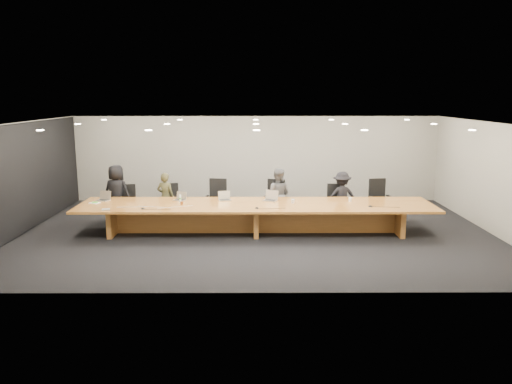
# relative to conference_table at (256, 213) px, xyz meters

# --- Properties ---
(ground) EXTENTS (12.00, 12.00, 0.00)m
(ground) POSITION_rel_conference_table_xyz_m (0.00, 0.00, -0.52)
(ground) COLOR black
(ground) RESTS_ON ground
(back_wall) EXTENTS (12.00, 0.02, 2.80)m
(back_wall) POSITION_rel_conference_table_xyz_m (0.00, 4.00, 0.88)
(back_wall) COLOR #B8B3A7
(back_wall) RESTS_ON ground
(left_wall_panel) EXTENTS (0.08, 7.84, 2.74)m
(left_wall_panel) POSITION_rel_conference_table_xyz_m (-5.94, 0.00, 0.85)
(left_wall_panel) COLOR black
(left_wall_panel) RESTS_ON ground
(conference_table) EXTENTS (9.00, 1.80, 0.75)m
(conference_table) POSITION_rel_conference_table_xyz_m (0.00, 0.00, 0.00)
(conference_table) COLOR #975A21
(conference_table) RESTS_ON ground
(chair_far_left) EXTENTS (0.66, 0.66, 1.04)m
(chair_far_left) POSITION_rel_conference_table_xyz_m (-3.55, 1.19, -0.00)
(chair_far_left) COLOR black
(chair_far_left) RESTS_ON ground
(chair_left) EXTENTS (0.70, 0.70, 1.07)m
(chair_left) POSITION_rel_conference_table_xyz_m (-2.34, 1.20, 0.01)
(chair_left) COLOR black
(chair_left) RESTS_ON ground
(chair_mid_left) EXTENTS (0.71, 0.71, 1.18)m
(chair_mid_left) POSITION_rel_conference_table_xyz_m (-1.12, 1.29, 0.07)
(chair_mid_left) COLOR black
(chair_mid_left) RESTS_ON ground
(chair_mid_right) EXTENTS (0.75, 0.75, 1.18)m
(chair_mid_right) POSITION_rel_conference_table_xyz_m (0.50, 1.20, 0.07)
(chair_mid_right) COLOR black
(chair_mid_right) RESTS_ON ground
(chair_right) EXTENTS (0.55, 0.55, 1.04)m
(chair_right) POSITION_rel_conference_table_xyz_m (2.23, 1.25, -0.00)
(chair_right) COLOR black
(chair_right) RESTS_ON ground
(chair_far_right) EXTENTS (0.73, 0.73, 1.19)m
(chair_far_right) POSITION_rel_conference_table_xyz_m (3.50, 1.25, 0.07)
(chair_far_right) COLOR black
(chair_far_right) RESTS_ON ground
(person_a) EXTENTS (0.88, 0.68, 1.59)m
(person_a) POSITION_rel_conference_table_xyz_m (-3.88, 1.24, 0.27)
(person_a) COLOR black
(person_a) RESTS_ON ground
(person_b) EXTENTS (0.57, 0.46, 1.38)m
(person_b) POSITION_rel_conference_table_xyz_m (-2.51, 1.18, 0.17)
(person_b) COLOR #36351D
(person_b) RESTS_ON ground
(person_c) EXTENTS (0.84, 0.73, 1.49)m
(person_c) POSITION_rel_conference_table_xyz_m (0.61, 1.18, 0.23)
(person_c) COLOR #525254
(person_c) RESTS_ON ground
(person_d) EXTENTS (0.91, 0.55, 1.39)m
(person_d) POSITION_rel_conference_table_xyz_m (2.40, 1.23, 0.17)
(person_d) COLOR black
(person_d) RESTS_ON ground
(laptop_a) EXTENTS (0.39, 0.34, 0.26)m
(laptop_a) POSITION_rel_conference_table_xyz_m (-4.02, 0.39, 0.36)
(laptop_a) COLOR #C8B398
(laptop_a) RESTS_ON conference_table
(laptop_b) EXTENTS (0.36, 0.31, 0.23)m
(laptop_b) POSITION_rel_conference_table_xyz_m (-2.01, 0.43, 0.35)
(laptop_b) COLOR #C5B596
(laptop_b) RESTS_ON conference_table
(laptop_c) EXTENTS (0.36, 0.30, 0.25)m
(laptop_c) POSITION_rel_conference_table_xyz_m (-0.82, 0.42, 0.35)
(laptop_c) COLOR #C3B594
(laptop_c) RESTS_ON conference_table
(laptop_d) EXTENTS (0.43, 0.38, 0.28)m
(laptop_d) POSITION_rel_conference_table_xyz_m (0.37, 0.36, 0.37)
(laptop_d) COLOR tan
(laptop_d) RESTS_ON conference_table
(water_bottle) EXTENTS (0.08, 0.08, 0.19)m
(water_bottle) POSITION_rel_conference_table_xyz_m (-1.96, 0.21, 0.33)
(water_bottle) COLOR silver
(water_bottle) RESTS_ON conference_table
(amber_mug) EXTENTS (0.08, 0.08, 0.09)m
(amber_mug) POSITION_rel_conference_table_xyz_m (-1.88, -0.09, 0.27)
(amber_mug) COLOR brown
(amber_mug) RESTS_ON conference_table
(paper_cup_near) EXTENTS (0.11, 0.11, 0.10)m
(paper_cup_near) POSITION_rel_conference_table_xyz_m (0.95, 0.07, 0.28)
(paper_cup_near) COLOR beige
(paper_cup_near) RESTS_ON conference_table
(paper_cup_far) EXTENTS (0.09, 0.09, 0.10)m
(paper_cup_far) POSITION_rel_conference_table_xyz_m (2.45, 0.27, 0.28)
(paper_cup_far) COLOR white
(paper_cup_far) RESTS_ON conference_table
(notepad) EXTENTS (0.29, 0.26, 0.01)m
(notepad) POSITION_rel_conference_table_xyz_m (-4.14, 0.10, 0.24)
(notepad) COLOR white
(notepad) RESTS_ON conference_table
(lime_gadget) EXTENTS (0.15, 0.10, 0.02)m
(lime_gadget) POSITION_rel_conference_table_xyz_m (-4.12, 0.08, 0.26)
(lime_gadget) COLOR #4FCD36
(lime_gadget) RESTS_ON notepad
(av_box) EXTENTS (0.21, 0.18, 0.03)m
(av_box) POSITION_rel_conference_table_xyz_m (-3.62, -0.68, 0.24)
(av_box) COLOR #B0B1B6
(av_box) RESTS_ON conference_table
(mic_left) EXTENTS (0.13, 0.13, 0.03)m
(mic_left) POSITION_rel_conference_table_xyz_m (-2.76, -0.56, 0.24)
(mic_left) COLOR black
(mic_left) RESTS_ON conference_table
(mic_center) EXTENTS (0.14, 0.14, 0.03)m
(mic_center) POSITION_rel_conference_table_xyz_m (0.02, -0.50, 0.24)
(mic_center) COLOR black
(mic_center) RESTS_ON conference_table
(mic_right) EXTENTS (0.14, 0.14, 0.03)m
(mic_right) POSITION_rel_conference_table_xyz_m (2.84, -0.33, 0.24)
(mic_right) COLOR black
(mic_right) RESTS_ON conference_table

